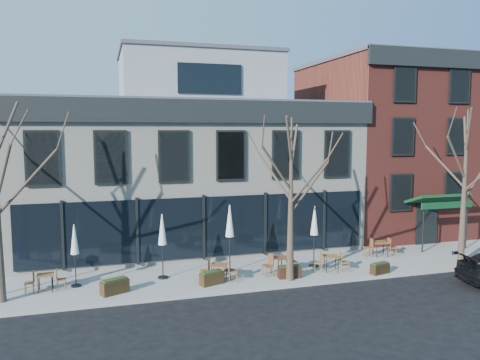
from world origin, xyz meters
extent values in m
plane|color=black|center=(0.00, 0.00, 0.00)|extent=(120.00, 120.00, 0.00)
cube|color=gray|center=(3.25, -2.15, 0.07)|extent=(33.50, 4.70, 0.15)
cube|color=beige|center=(0.00, 5.00, 4.00)|extent=(18.00, 10.00, 8.00)
cube|color=#47474C|center=(0.00, 5.00, 8.05)|extent=(18.30, 10.30, 0.30)
cube|color=black|center=(0.00, -0.12, 7.55)|extent=(18.30, 0.25, 1.10)
cube|color=black|center=(-9.12, 5.00, 7.55)|extent=(0.25, 10.30, 1.10)
cube|color=black|center=(0.00, -0.06, 1.90)|extent=(17.20, 0.12, 3.00)
cube|color=black|center=(-9.06, 4.00, 1.90)|extent=(0.12, 7.50, 3.00)
cube|color=gray|center=(1.00, 6.00, 9.60)|extent=(9.00, 6.50, 3.00)
cube|color=maroon|center=(13.00, 5.00, 5.50)|extent=(8.00, 10.00, 11.00)
cube|color=#47474C|center=(13.00, 5.00, 11.05)|extent=(8.20, 10.20, 0.25)
cube|color=black|center=(13.00, -0.12, 10.60)|extent=(8.20, 0.25, 1.00)
cube|color=#0C3519|center=(13.00, -0.85, 2.90)|extent=(3.20, 1.66, 0.67)
cube|color=black|center=(13.00, -0.05, 1.25)|extent=(1.40, 0.10, 2.50)
cylinder|color=#382B21|center=(-7.43, -3.01, 4.68)|extent=(2.23, 0.50, 2.48)
cylinder|color=#382B21|center=(-8.05, -4.16, 5.05)|extent=(1.03, 2.04, 2.28)
cone|color=#382B21|center=(3.00, -3.90, 3.67)|extent=(0.34, 0.34, 7.04)
cylinder|color=#382B21|center=(3.95, -3.73, 4.18)|extent=(2.00, 0.46, 2.21)
cylinder|color=#382B21|center=(2.60, -3.04, 4.59)|extent=(0.93, 1.84, 1.91)
cylinder|color=#382B21|center=(2.25, -4.17, 5.04)|extent=(1.61, 0.68, 1.97)
cylinder|color=#382B21|center=(3.40, -4.76, 4.51)|extent=(0.93, 1.83, 2.03)
cone|color=#382B21|center=(12.00, -3.90, 3.89)|extent=(0.34, 0.34, 7.48)
cylinder|color=#382B21|center=(13.01, -3.72, 4.43)|extent=(2.12, 0.48, 2.35)
cylinder|color=#382B21|center=(11.57, -2.99, 4.86)|extent=(0.98, 1.94, 2.03)
cylinder|color=#382B21|center=(11.20, -4.19, 5.35)|extent=(1.71, 0.71, 2.09)
cube|color=brown|center=(-7.03, -2.40, 0.82)|extent=(0.67, 0.67, 0.04)
cylinder|color=black|center=(-7.28, -2.67, 0.48)|extent=(0.04, 0.04, 0.66)
cylinder|color=black|center=(-6.77, -2.65, 0.48)|extent=(0.04, 0.04, 0.66)
cylinder|color=black|center=(-7.30, -2.15, 0.48)|extent=(0.04, 0.04, 0.66)
cylinder|color=black|center=(-6.79, -2.13, 0.48)|extent=(0.04, 0.04, 0.66)
cube|color=brown|center=(0.01, -3.15, 0.86)|extent=(0.90, 0.90, 0.04)
cylinder|color=black|center=(-0.35, -3.30, 0.50)|extent=(0.04, 0.04, 0.70)
cylinder|color=black|center=(0.15, -3.51, 0.50)|extent=(0.04, 0.04, 0.70)
cylinder|color=black|center=(-0.13, -2.80, 0.50)|extent=(0.04, 0.04, 0.70)
cylinder|color=black|center=(0.37, -3.01, 0.50)|extent=(0.04, 0.04, 0.70)
cube|color=brown|center=(2.92, -2.90, 0.90)|extent=(0.86, 0.86, 0.04)
cylinder|color=black|center=(2.71, -3.25, 0.52)|extent=(0.04, 0.04, 0.74)
cylinder|color=black|center=(3.27, -3.12, 0.52)|extent=(0.04, 0.04, 0.74)
cylinder|color=black|center=(2.58, -2.68, 0.52)|extent=(0.04, 0.04, 0.74)
cylinder|color=black|center=(3.14, -2.56, 0.52)|extent=(0.04, 0.04, 0.74)
cube|color=brown|center=(5.32, -3.24, 0.85)|extent=(0.82, 0.82, 0.04)
cylinder|color=black|center=(4.99, -3.43, 0.49)|extent=(0.04, 0.04, 0.69)
cylinder|color=black|center=(5.51, -3.57, 0.49)|extent=(0.04, 0.04, 0.69)
cylinder|color=black|center=(5.13, -2.91, 0.49)|extent=(0.04, 0.04, 0.69)
cylinder|color=black|center=(5.65, -3.05, 0.49)|extent=(0.04, 0.04, 0.69)
cube|color=brown|center=(9.00, -1.58, 0.88)|extent=(0.83, 0.83, 0.04)
cylinder|color=black|center=(8.67, -1.79, 0.51)|extent=(0.04, 0.04, 0.72)
cylinder|color=black|center=(9.21, -1.91, 0.51)|extent=(0.04, 0.04, 0.72)
cylinder|color=black|center=(8.79, -1.24, 0.51)|extent=(0.04, 0.04, 0.72)
cylinder|color=black|center=(9.33, -1.36, 0.51)|extent=(0.04, 0.04, 0.72)
cylinder|color=black|center=(-5.88, -2.16, 0.18)|extent=(0.42, 0.42, 0.06)
cylinder|color=black|center=(-5.88, -2.16, 1.20)|extent=(0.05, 0.05, 2.10)
cone|color=silver|center=(-5.88, -2.16, 2.16)|extent=(0.34, 0.34, 1.24)
cylinder|color=black|center=(-2.26, -2.06, 0.18)|extent=(0.46, 0.46, 0.06)
cylinder|color=black|center=(-2.26, -2.06, 1.30)|extent=(0.05, 0.05, 2.29)
cone|color=silver|center=(-2.26, -2.06, 2.34)|extent=(0.38, 0.38, 1.35)
cylinder|color=black|center=(0.83, -1.93, 0.18)|extent=(0.50, 0.50, 0.07)
cylinder|color=black|center=(0.83, -1.93, 1.39)|extent=(0.06, 0.06, 2.49)
cone|color=white|center=(0.83, -1.93, 2.52)|extent=(0.41, 0.41, 1.47)
cylinder|color=black|center=(4.89, -2.30, 0.18)|extent=(0.47, 0.47, 0.06)
cylinder|color=black|center=(4.89, -2.30, 1.32)|extent=(0.05, 0.05, 2.34)
cone|color=silver|center=(4.89, -2.30, 2.38)|extent=(0.38, 0.38, 1.38)
cube|color=#332411|center=(-4.35, -3.50, 0.42)|extent=(1.17, 0.86, 0.55)
cube|color=#1E3314|center=(-4.35, -3.50, 0.72)|extent=(1.04, 0.73, 0.09)
cube|color=#312410|center=(-0.38, -3.50, 0.41)|extent=(1.11, 0.73, 0.51)
cube|color=#1E3314|center=(-0.38, -3.50, 0.69)|extent=(0.98, 0.62, 0.08)
cube|color=black|center=(3.10, -3.59, 0.40)|extent=(1.03, 0.48, 0.50)
cube|color=#1E3314|center=(3.10, -3.59, 0.67)|extent=(0.92, 0.39, 0.08)
cube|color=black|center=(7.28, -4.20, 0.38)|extent=(0.97, 0.57, 0.46)
cube|color=#1E3314|center=(7.28, -4.20, 0.63)|extent=(0.87, 0.48, 0.07)
camera|label=1|loc=(-4.69, -22.24, 6.61)|focal=35.00mm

